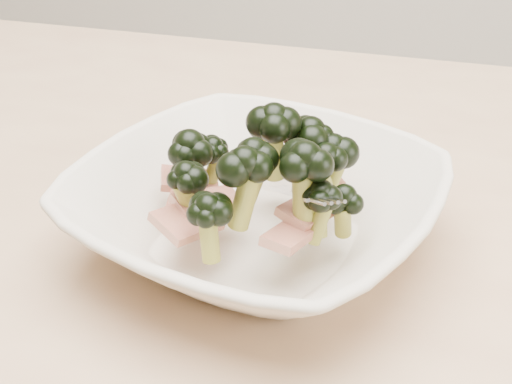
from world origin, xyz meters
The scene contains 2 objects.
dining_table centered at (0.00, 0.00, 0.65)m, with size 1.20×0.80×0.75m.
broccoli_dish centered at (0.04, -0.06, 0.79)m, with size 0.34×0.34×0.12m.
Camera 1 is at (0.16, -0.51, 1.08)m, focal length 50.00 mm.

